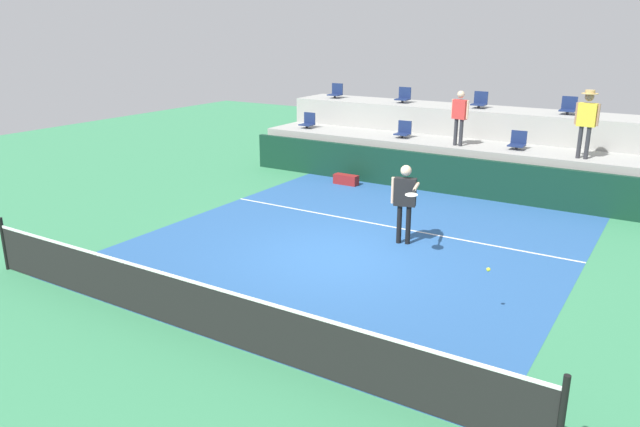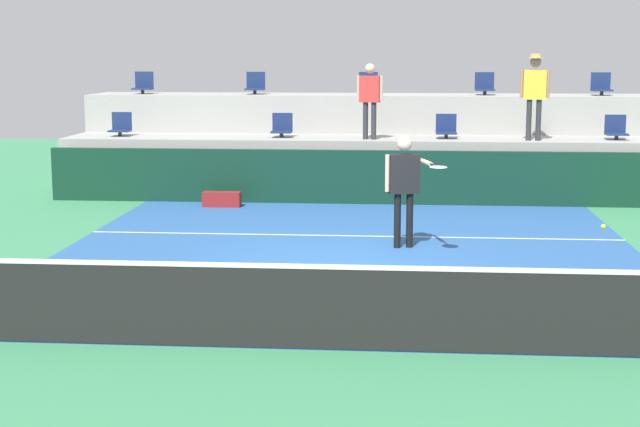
{
  "view_description": "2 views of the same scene",
  "coord_description": "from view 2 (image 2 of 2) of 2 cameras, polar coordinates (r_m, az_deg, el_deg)",
  "views": [
    {
      "loc": [
        5.92,
        -10.13,
        4.62
      ],
      "look_at": [
        0.21,
        -0.96,
        1.24
      ],
      "focal_mm": 33.8,
      "sensor_mm": 36.0,
      "label": 1
    },
    {
      "loc": [
        0.81,
        -13.73,
        3.07
      ],
      "look_at": [
        -0.24,
        -1.41,
        1.02
      ],
      "focal_mm": 54.62,
      "sensor_mm": 36.0,
      "label": 2
    }
  ],
  "objects": [
    {
      "name": "ground_plane",
      "position": [
        14.09,
        1.45,
        -3.16
      ],
      "size": [
        40.0,
        40.0,
        0.0
      ],
      "primitive_type": "plane",
      "color": "#388456"
    },
    {
      "name": "court_inner_paint",
      "position": [
        15.07,
        1.68,
        -2.32
      ],
      "size": [
        9.0,
        10.0,
        0.01
      ],
      "primitive_type": "cube",
      "color": "#285693",
      "rests_on": "ground_plane"
    },
    {
      "name": "court_service_line",
      "position": [
        16.44,
        1.95,
        -1.32
      ],
      "size": [
        9.0,
        0.06,
        0.0
      ],
      "primitive_type": "cube",
      "color": "white",
      "rests_on": "ground_plane"
    },
    {
      "name": "tennis_net",
      "position": [
        10.1,
        0.1,
        -5.32
      ],
      "size": [
        10.48,
        0.08,
        1.07
      ],
      "color": "black",
      "rests_on": "ground_plane"
    },
    {
      "name": "sponsor_backboard",
      "position": [
        19.91,
        2.49,
        2.14
      ],
      "size": [
        13.0,
        0.16,
        1.1
      ],
      "primitive_type": "cube",
      "color": "#0F3323",
      "rests_on": "ground_plane"
    },
    {
      "name": "seating_tier_lower",
      "position": [
        21.19,
        2.64,
        2.79
      ],
      "size": [
        13.0,
        1.8,
        1.25
      ],
      "primitive_type": "cube",
      "color": "#9E9E99",
      "rests_on": "ground_plane"
    },
    {
      "name": "seating_tier_upper",
      "position": [
        22.94,
        2.82,
        4.36
      ],
      "size": [
        13.0,
        1.8,
        2.1
      ],
      "primitive_type": "cube",
      "color": "#9E9E99",
      "rests_on": "ground_plane"
    },
    {
      "name": "stadium_chair_lower_far_left",
      "position": [
        21.92,
        -11.59,
        5.03
      ],
      "size": [
        0.44,
        0.4,
        0.52
      ],
      "color": "#2D2D33",
      "rests_on": "seating_tier_lower"
    },
    {
      "name": "stadium_chair_lower_left",
      "position": [
        21.19,
        -2.24,
        5.07
      ],
      "size": [
        0.44,
        0.4,
        0.52
      ],
      "color": "#2D2D33",
      "rests_on": "seating_tier_lower"
    },
    {
      "name": "stadium_chair_lower_right",
      "position": [
        21.05,
        7.4,
        4.97
      ],
      "size": [
        0.44,
        0.4,
        0.52
      ],
      "color": "#2D2D33",
      "rests_on": "seating_tier_lower"
    },
    {
      "name": "stadium_chair_lower_far_right",
      "position": [
        21.5,
        16.95,
        4.74
      ],
      "size": [
        0.44,
        0.4,
        0.52
      ],
      "color": "#2D2D33",
      "rests_on": "seating_tier_lower"
    },
    {
      "name": "stadium_chair_upper_far_left",
      "position": [
        23.59,
        -10.31,
        7.44
      ],
      "size": [
        0.44,
        0.4,
        0.52
      ],
      "color": "#2D2D33",
      "rests_on": "seating_tier_upper"
    },
    {
      "name": "stadium_chair_upper_left",
      "position": [
        23.04,
        -3.81,
        7.53
      ],
      "size": [
        0.44,
        0.4,
        0.52
      ],
      "color": "#2D2D33",
      "rests_on": "seating_tier_upper"
    },
    {
      "name": "stadium_chair_upper_center",
      "position": [
        22.79,
        2.85,
        7.51
      ],
      "size": [
        0.44,
        0.4,
        0.52
      ],
      "color": "#2D2D33",
      "rests_on": "seating_tier_upper"
    },
    {
      "name": "stadium_chair_upper_right",
      "position": [
        22.86,
        9.62,
        7.4
      ],
      "size": [
        0.44,
        0.4,
        0.52
      ],
      "color": "#2D2D33",
      "rests_on": "seating_tier_upper"
    },
    {
      "name": "stadium_chair_upper_far_right",
      "position": [
        23.22,
        16.15,
        7.19
      ],
      "size": [
        0.44,
        0.4,
        0.52
      ],
      "color": "#2D2D33",
      "rests_on": "seating_tier_upper"
    },
    {
      "name": "tennis_player",
      "position": [
        15.33,
        5.01,
        1.99
      ],
      "size": [
        0.97,
        1.17,
        1.77
      ],
      "color": "black",
      "rests_on": "ground_plane"
    },
    {
      "name": "spectator_leaning_on_rail",
      "position": [
        20.61,
        2.94,
        6.99
      ],
      "size": [
        0.57,
        0.26,
        1.59
      ],
      "color": "#2D2D33",
      "rests_on": "seating_tier_lower"
    },
    {
      "name": "spectator_with_hat",
      "position": [
        20.77,
        12.47,
        7.25
      ],
      "size": [
        0.61,
        0.45,
        1.79
      ],
      "color": "#2D2D33",
      "rests_on": "seating_tier_lower"
    },
    {
      "name": "tennis_ball",
      "position": [
        13.23,
        16.27,
        -0.75
      ],
      "size": [
        0.07,
        0.07,
        0.07
      ],
      "color": "#CCE033"
    },
    {
      "name": "equipment_bag",
      "position": [
        19.65,
        -5.78,
        0.83
      ],
      "size": [
        0.76,
        0.28,
        0.3
      ],
      "primitive_type": "cube",
      "color": "maroon",
      "rests_on": "ground_plane"
    }
  ]
}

